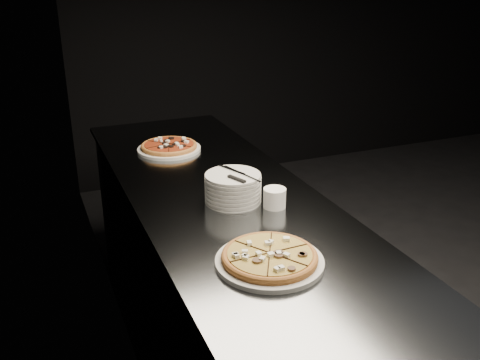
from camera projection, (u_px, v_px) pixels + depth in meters
name	position (u px, v px, depth m)	size (l,w,h in m)	color
wall_left	(126.00, 87.00, 1.84)	(0.02, 5.00, 2.80)	black
wall_back	(345.00, 10.00, 4.87)	(5.00, 0.02, 2.80)	black
counter	(228.00, 294.00, 2.33)	(0.74, 2.44, 0.92)	slate
pizza_mushroom	(270.00, 258.00, 1.67)	(0.34, 0.34, 0.04)	silver
pizza_tomato	(169.00, 147.00, 2.69)	(0.34, 0.34, 0.04)	silver
plate_stack	(233.00, 188.00, 2.10)	(0.22, 0.22, 0.12)	silver
cutlery	(237.00, 175.00, 2.06)	(0.08, 0.23, 0.01)	#B5B7BC
ramekin	(275.00, 197.00, 2.05)	(0.09, 0.09, 0.08)	white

